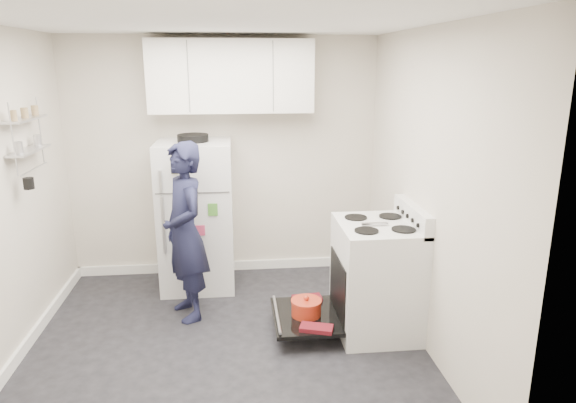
{
  "coord_description": "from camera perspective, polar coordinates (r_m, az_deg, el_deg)",
  "views": [
    {
      "loc": [
        0.11,
        -3.76,
        2.23
      ],
      "look_at": [
        0.57,
        0.56,
        1.05
      ],
      "focal_mm": 32.0,
      "sensor_mm": 36.0,
      "label": 1
    }
  ],
  "objects": [
    {
      "name": "room",
      "position": [
        3.93,
        -7.86,
        -0.05
      ],
      "size": [
        3.21,
        3.21,
        2.51
      ],
      "color": "black",
      "rests_on": "ground"
    },
    {
      "name": "electric_range",
      "position": [
        4.44,
        9.62,
        -8.41
      ],
      "size": [
        0.66,
        0.76,
        1.1
      ],
      "color": "silver",
      "rests_on": "ground"
    },
    {
      "name": "open_oven_door",
      "position": [
        4.45,
        2.0,
        -12.25
      ],
      "size": [
        0.55,
        0.72,
        0.21
      ],
      "color": "black",
      "rests_on": "ground"
    },
    {
      "name": "refrigerator",
      "position": [
        5.24,
        -10.12,
        -1.44
      ],
      "size": [
        0.72,
        0.74,
        1.56
      ],
      "color": "silver",
      "rests_on": "ground"
    },
    {
      "name": "upper_cabinets",
      "position": [
        5.19,
        -6.34,
        13.67
      ],
      "size": [
        1.6,
        0.33,
        0.7
      ],
      "primitive_type": "cube",
      "color": "silver",
      "rests_on": "room"
    },
    {
      "name": "wall_shelf_rack",
      "position": [
        4.58,
        -27.0,
        6.61
      ],
      "size": [
        0.14,
        0.6,
        0.61
      ],
      "color": "#B2B2B7",
      "rests_on": "room"
    },
    {
      "name": "person",
      "position": [
        4.58,
        -11.38,
        -3.36
      ],
      "size": [
        0.58,
        0.68,
        1.59
      ],
      "primitive_type": "imported",
      "rotation": [
        0.0,
        0.0,
        -1.17
      ],
      "color": "black",
      "rests_on": "ground"
    }
  ]
}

